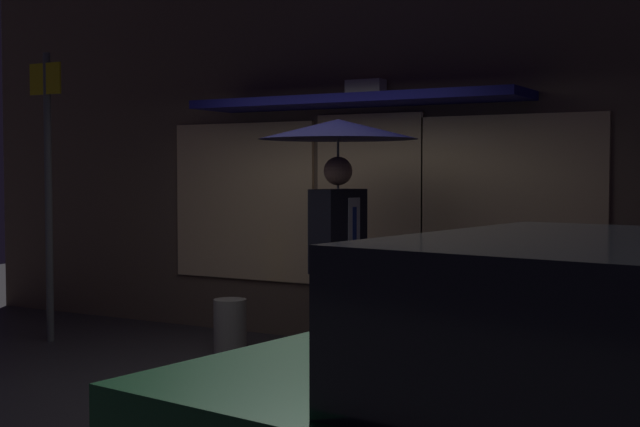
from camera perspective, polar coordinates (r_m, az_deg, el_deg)
The scene contains 5 objects.
ground_plane at distance 6.64m, azimuth -5.34°, elevation -11.70°, with size 18.00×18.00×0.00m, color #38353A.
building_facade at distance 8.46m, azimuth 3.69°, elevation 5.51°, with size 10.00×1.00×4.16m.
person_with_umbrella at distance 7.05m, azimuth 1.18°, elevation 2.89°, with size 1.29×1.29×2.07m.
street_sign_post at distance 8.89m, azimuth -17.24°, elevation 2.07°, with size 0.40×0.07×2.80m.
sidewalk_bollard at distance 8.08m, azimuth -5.86°, elevation -7.30°, with size 0.30×0.30×0.50m, color #9E998E.
Camera 1 is at (3.67, -5.28, 1.65)m, focal length 49.28 mm.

